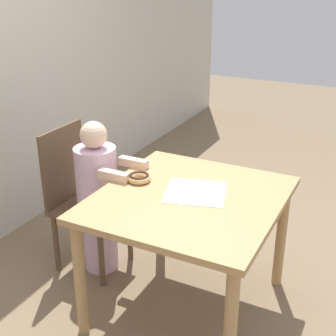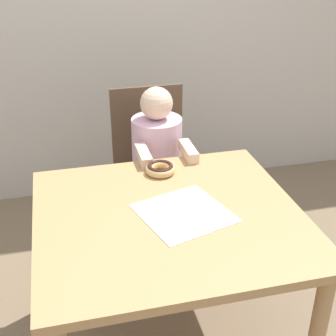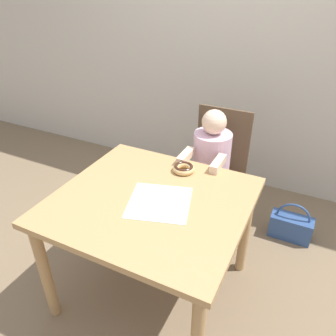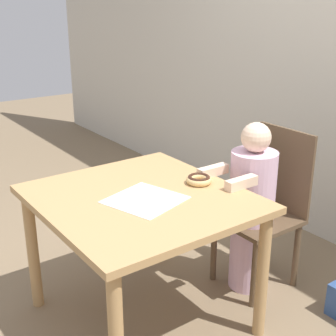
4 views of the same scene
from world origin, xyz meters
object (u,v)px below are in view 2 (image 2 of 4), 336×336
object	(u,v)px
child_figure	(158,179)
handbag	(242,206)
donut	(160,169)
chair	(153,173)

from	to	relation	value
child_figure	handbag	size ratio (longest dim) A/B	3.25
child_figure	donut	bearing A→B (deg)	-100.26
donut	handbag	xyz separation A→B (m)	(0.65, 0.55, -0.62)
handbag	child_figure	bearing A→B (deg)	-159.88
handbag	donut	bearing A→B (deg)	-139.85
child_figure	donut	xyz separation A→B (m)	(-0.06, -0.33, 0.24)
chair	child_figure	xyz separation A→B (m)	(-0.00, -0.13, 0.03)
chair	child_figure	bearing A→B (deg)	-90.00
chair	donut	distance (m)	0.53
handbag	chair	bearing A→B (deg)	-171.28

